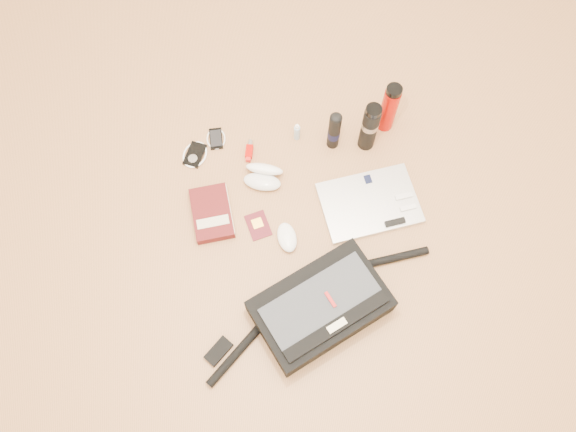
{
  "coord_description": "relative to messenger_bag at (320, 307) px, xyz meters",
  "views": [
    {
      "loc": [
        -0.14,
        -0.74,
        2.05
      ],
      "look_at": [
        -0.04,
        0.08,
        0.06
      ],
      "focal_mm": 35.0,
      "sensor_mm": 36.0,
      "label": 1
    }
  ],
  "objects": [
    {
      "name": "ground",
      "position": [
        -0.03,
        0.29,
        -0.06
      ],
      "size": [
        4.0,
        4.0,
        0.0
      ],
      "primitive_type": "plane",
      "color": "#A26F43",
      "rests_on": "ground"
    },
    {
      "name": "messenger_bag",
      "position": [
        0.0,
        0.0,
        0.0
      ],
      "size": [
        0.88,
        0.46,
        0.13
      ],
      "rotation": [
        0.0,
        0.0,
        0.43
      ],
      "color": "black",
      "rests_on": "ground"
    },
    {
      "name": "laptop",
      "position": [
        0.26,
        0.4,
        -0.05
      ],
      "size": [
        0.41,
        0.31,
        0.04
      ],
      "rotation": [
        0.0,
        0.0,
        0.13
      ],
      "color": "silver",
      "rests_on": "ground"
    },
    {
      "name": "book",
      "position": [
        -0.36,
        0.43,
        -0.04
      ],
      "size": [
        0.17,
        0.24,
        0.04
      ],
      "rotation": [
        0.0,
        0.0,
        0.09
      ],
      "color": "#490E10",
      "rests_on": "ground"
    },
    {
      "name": "passport",
      "position": [
        -0.19,
        0.36,
        -0.06
      ],
      "size": [
        0.11,
        0.13,
        0.01
      ],
      "rotation": [
        0.0,
        0.0,
        0.24
      ],
      "color": "#4F1019",
      "rests_on": "ground"
    },
    {
      "name": "mouse",
      "position": [
        -0.08,
        0.29,
        -0.04
      ],
      "size": [
        0.09,
        0.13,
        0.04
      ],
      "rotation": [
        0.0,
        0.0,
        0.11
      ],
      "color": "white",
      "rests_on": "ground"
    },
    {
      "name": "sunglasses_case",
      "position": [
        -0.15,
        0.56,
        -0.03
      ],
      "size": [
        0.18,
        0.17,
        0.09
      ],
      "rotation": [
        0.0,
        0.0,
        -0.31
      ],
      "color": "silver",
      "rests_on": "ground"
    },
    {
      "name": "ipod",
      "position": [
        -0.42,
        0.71,
        -0.05
      ],
      "size": [
        0.13,
        0.13,
        0.01
      ],
      "rotation": [
        0.0,
        0.0,
        -0.42
      ],
      "color": "black",
      "rests_on": "ground"
    },
    {
      "name": "phone",
      "position": [
        -0.33,
        0.77,
        -0.05
      ],
      "size": [
        0.08,
        0.1,
        0.01
      ],
      "rotation": [
        0.0,
        0.0,
        0.01
      ],
      "color": "black",
      "rests_on": "ground"
    },
    {
      "name": "inhaler",
      "position": [
        -0.19,
        0.69,
        -0.05
      ],
      "size": [
        0.04,
        0.1,
        0.03
      ],
      "rotation": [
        0.0,
        0.0,
        -0.2
      ],
      "color": "#AF0500",
      "rests_on": "ground"
    },
    {
      "name": "spray_bottle",
      "position": [
        0.01,
        0.74,
        -0.02
      ],
      "size": [
        0.03,
        0.03,
        0.1
      ],
      "rotation": [
        0.0,
        0.0,
        0.09
      ],
      "color": "#8EADC6",
      "rests_on": "ground"
    },
    {
      "name": "aerosol_can",
      "position": [
        0.16,
        0.69,
        0.05
      ],
      "size": [
        0.06,
        0.06,
        0.21
      ],
      "rotation": [
        0.0,
        0.0,
        -0.17
      ],
      "color": "black",
      "rests_on": "ground"
    },
    {
      "name": "thermos_black",
      "position": [
        0.29,
        0.68,
        0.07
      ],
      "size": [
        0.09,
        0.09,
        0.26
      ],
      "rotation": [
        0.0,
        0.0,
        0.41
      ],
      "color": "black",
      "rests_on": "ground"
    },
    {
      "name": "thermos_red",
      "position": [
        0.39,
        0.76,
        0.07
      ],
      "size": [
        0.07,
        0.07,
        0.26
      ],
      "rotation": [
        0.0,
        0.0,
        0.01
      ],
      "color": "#AB0A02",
      "rests_on": "ground"
    }
  ]
}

